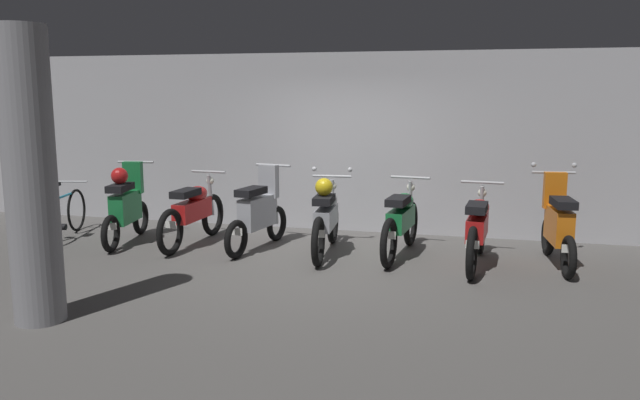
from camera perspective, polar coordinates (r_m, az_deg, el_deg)
The scene contains 11 objects.
ground_plane at distance 8.32m, azimuth -0.29°, elevation -5.72°, with size 80.00×80.00×0.00m, color #565451.
back_wall at distance 10.21m, azimuth 2.83°, elevation 5.19°, with size 16.00×0.30×2.83m, color #ADADB2.
motorbike_slot_0 at distance 9.78m, azimuth -17.06°, elevation -0.43°, with size 0.56×1.67×1.18m.
motorbike_slot_1 at distance 9.43m, azimuth -11.34°, elevation -1.02°, with size 0.56×1.95×1.03m.
motorbike_slot_2 at distance 9.03m, azimuth -5.54°, elevation -1.13°, with size 0.56×1.67×1.18m.
motorbike_slot_3 at distance 8.69m, azimuth 0.56°, elevation -1.48°, with size 0.59×1.95×1.15m.
motorbike_slot_4 at distance 8.67m, azimuth 7.32°, elevation -1.84°, with size 0.56×1.95×1.03m.
motorbike_slot_5 at distance 8.36m, azimuth 13.98°, elevation -2.49°, with size 0.56×1.95×1.03m.
motorbike_slot_6 at distance 8.67m, azimuth 20.65°, elevation -2.14°, with size 0.59×1.68×1.29m.
bicycle at distance 10.42m, azimuth -22.16°, elevation -1.26°, with size 0.56×1.69×0.89m.
support_pillar at distance 6.58m, azimuth -24.62°, elevation 1.84°, with size 0.48×0.48×2.83m, color gray.
Camera 1 is at (2.02, -7.77, 2.21)m, focal length 35.54 mm.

